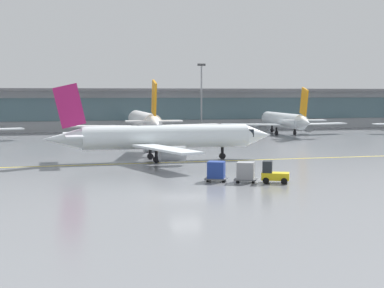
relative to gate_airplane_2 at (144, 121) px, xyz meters
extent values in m
plane|color=slate|center=(-7.01, -63.73, -3.25)|extent=(400.00, 400.00, 0.00)
cube|color=yellow|center=(-3.30, -39.62, -3.24)|extent=(110.00, 1.76, 0.01)
cube|color=#9EA3A8|center=(-7.01, 26.23, 1.25)|extent=(206.77, 8.00, 9.00)
cube|color=slate|center=(-7.01, 22.15, 1.70)|extent=(198.50, 0.16, 5.04)
cube|color=slate|center=(-7.01, 24.73, 6.05)|extent=(215.04, 11.00, 0.60)
cylinder|color=white|center=(0.01, 0.42, 0.11)|extent=(3.91, 23.53, 3.26)
cone|color=white|center=(0.39, 14.10, 0.11)|extent=(3.20, 3.99, 3.09)
cube|color=black|center=(0.32, 11.49, 0.51)|extent=(2.62, 3.00, 1.14)
cone|color=white|center=(-0.39, -13.91, 0.11)|extent=(2.91, 5.29, 2.77)
cube|color=white|center=(-8.37, -1.26, -0.79)|extent=(13.71, 6.98, 0.27)
cylinder|color=#999EA3|center=(-5.65, 0.10, -1.69)|extent=(2.11, 3.50, 2.01)
cube|color=white|center=(8.29, -1.73, -0.79)|extent=(13.75, 6.32, 0.27)
cylinder|color=#999EA3|center=(5.65, -0.22, -1.69)|extent=(2.11, 3.50, 2.01)
cube|color=orange|center=(-0.36, -12.86, 4.51)|extent=(0.47, 4.40, 6.13)
cube|color=white|center=(-2.74, -12.41, 0.59)|extent=(4.85, 2.43, 0.23)
cube|color=white|center=(2.05, -12.55, 0.59)|extent=(4.85, 2.43, 0.23)
cylinder|color=black|center=(0.24, 8.63, -2.38)|extent=(0.42, 0.42, 1.72)
cylinder|color=black|center=(0.24, 8.63, -2.82)|extent=(0.55, 0.88, 0.86)
cylinder|color=black|center=(-2.24, -1.43, -2.38)|extent=(0.42, 0.42, 1.72)
cylinder|color=black|center=(-2.24, -1.43, -2.82)|extent=(0.55, 0.88, 0.86)
cylinder|color=black|center=(2.16, -1.56, -2.38)|extent=(0.42, 0.42, 1.72)
cylinder|color=black|center=(2.16, -1.56, -2.82)|extent=(0.55, 0.88, 0.86)
cylinder|color=white|center=(29.90, 3.90, -0.25)|extent=(4.31, 21.13, 2.91)
cone|color=white|center=(30.71, 16.11, -0.25)|extent=(3.00, 3.67, 2.77)
cube|color=black|center=(30.56, 13.79, 0.12)|extent=(2.44, 2.77, 1.02)
cone|color=white|center=(29.04, -8.89, -0.25)|extent=(2.78, 4.82, 2.48)
cube|color=white|center=(22.34, 2.69, -1.05)|extent=(12.22, 6.66, 0.24)
cylinder|color=#999EA3|center=(24.82, 3.81, -1.86)|extent=(2.00, 3.20, 1.80)
cube|color=white|center=(37.22, 1.69, -1.05)|extent=(12.31, 5.22, 0.24)
cylinder|color=#999EA3|center=(34.91, 3.13, -1.86)|extent=(2.00, 3.20, 1.80)
cube|color=orange|center=(29.10, -7.96, 3.70)|extent=(0.57, 3.94, 5.49)
cube|color=white|center=(26.99, -7.48, 0.19)|extent=(4.41, 2.34, 0.21)
cube|color=white|center=(31.26, -7.77, 0.19)|extent=(4.41, 2.34, 0.21)
cylinder|color=black|center=(30.39, 11.23, -2.48)|extent=(0.38, 0.38, 1.54)
cylinder|color=black|center=(30.39, 11.23, -2.86)|extent=(0.52, 0.80, 0.77)
cylinder|color=black|center=(27.81, 2.32, -2.48)|extent=(0.38, 0.38, 1.54)
cylinder|color=black|center=(27.81, 2.32, -2.86)|extent=(0.52, 0.80, 0.77)
cylinder|color=black|center=(31.75, 2.06, -2.48)|extent=(0.38, 0.38, 1.54)
cylinder|color=black|center=(31.75, 2.06, -2.86)|extent=(0.52, 0.80, 0.77)
cylinder|color=white|center=(-3.30, -37.62, -0.22)|extent=(21.19, 3.21, 2.94)
cone|color=white|center=(9.03, -37.46, -0.22)|extent=(3.56, 2.84, 2.79)
cube|color=black|center=(6.68, -37.49, 0.14)|extent=(2.67, 2.32, 1.03)
cone|color=white|center=(-16.23, -37.78, -0.22)|extent=(4.73, 2.56, 2.50)
cube|color=white|center=(-5.13, -30.12, -1.03)|extent=(5.86, 12.40, 0.24)
cylinder|color=#999EA3|center=(-3.80, -32.53, -1.85)|extent=(3.13, 1.85, 1.81)
cube|color=white|center=(-4.94, -45.16, -1.03)|extent=(6.14, 12.38, 0.24)
cylinder|color=#999EA3|center=(-3.67, -42.72, -1.85)|extent=(3.13, 1.85, 1.81)
cube|color=#B21E66|center=(-15.29, -37.77, 3.75)|extent=(3.96, 0.36, 5.53)
cube|color=white|center=(-14.97, -35.61, 0.22)|extent=(2.13, 4.35, 0.21)
cube|color=white|center=(-14.92, -39.92, 0.22)|extent=(2.13, 4.35, 0.21)
cylinder|color=black|center=(4.10, -37.52, -2.47)|extent=(0.38, 0.38, 1.56)
cylinder|color=black|center=(4.10, -37.52, -2.86)|extent=(0.78, 0.49, 0.78)
cylinder|color=black|center=(-5.06, -35.65, -2.47)|extent=(0.38, 0.38, 1.56)
cylinder|color=black|center=(-5.06, -35.65, -2.86)|extent=(0.78, 0.49, 0.78)
cylinder|color=black|center=(-5.01, -39.63, -2.47)|extent=(0.38, 0.38, 1.56)
cylinder|color=black|center=(-5.01, -39.63, -2.86)|extent=(0.78, 0.49, 0.78)
cube|color=yellow|center=(3.00, -58.44, -2.60)|extent=(2.95, 2.36, 0.70)
cube|color=#1E2328|center=(2.32, -58.13, -1.70)|extent=(1.34, 1.50, 1.10)
cylinder|color=black|center=(4.07, -58.16, -2.95)|extent=(0.64, 0.45, 0.60)
cylinder|color=black|center=(3.48, -59.43, -2.95)|extent=(0.64, 0.45, 0.60)
cylinder|color=black|center=(2.52, -57.45, -2.95)|extent=(0.64, 0.45, 0.60)
cylinder|color=black|center=(1.94, -58.72, -2.95)|extent=(0.64, 0.45, 0.60)
cube|color=#595B60|center=(0.42, -57.26, -2.97)|extent=(2.58, 2.33, 0.12)
cube|color=gray|center=(0.42, -57.26, -2.11)|extent=(2.08, 2.03, 1.60)
cylinder|color=black|center=(1.39, -56.93, -3.14)|extent=(0.24, 0.18, 0.22)
cylinder|color=black|center=(0.81, -58.21, -3.14)|extent=(0.24, 0.18, 0.22)
cylinder|color=black|center=(0.03, -56.31, -3.14)|extent=(0.24, 0.18, 0.22)
cylinder|color=black|center=(-0.55, -57.58, -3.14)|extent=(0.24, 0.18, 0.22)
cube|color=#595B60|center=(-2.16, -56.07, -2.97)|extent=(2.58, 2.33, 0.12)
cube|color=navy|center=(-2.16, -56.07, -2.11)|extent=(2.08, 2.03, 1.60)
cylinder|color=black|center=(-1.19, -55.75, -3.14)|extent=(0.24, 0.18, 0.22)
cylinder|color=black|center=(-1.77, -57.02, -3.14)|extent=(0.24, 0.18, 0.22)
cylinder|color=black|center=(-2.55, -55.12, -3.14)|extent=(0.24, 0.18, 0.22)
cylinder|color=black|center=(-3.14, -56.40, -3.14)|extent=(0.24, 0.18, 0.22)
cylinder|color=gray|center=(15.89, 17.34, 4.06)|extent=(0.36, 0.36, 14.61)
cube|color=#3F3F42|center=(15.89, 17.34, 11.61)|extent=(1.80, 0.30, 0.50)
camera|label=1|loc=(-18.14, -110.45, 5.27)|focal=55.20mm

